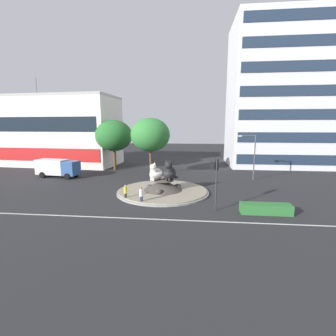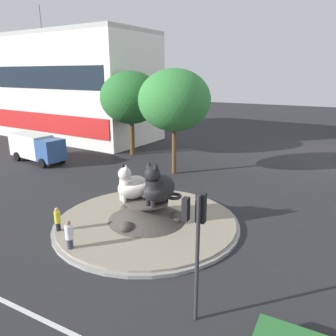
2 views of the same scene
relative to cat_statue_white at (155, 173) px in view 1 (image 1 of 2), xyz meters
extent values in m
plane|color=#28282B|center=(0.84, 0.24, -2.32)|extent=(160.00, 160.00, 0.00)
cube|color=silver|center=(0.84, -8.15, -2.31)|extent=(112.00, 0.20, 0.01)
cylinder|color=gray|center=(0.84, 0.24, -2.23)|extent=(10.77, 10.77, 0.18)
cylinder|color=gray|center=(0.84, 0.24, -2.08)|extent=(10.34, 10.34, 0.11)
cone|color=#423D38|center=(0.84, 0.24, -1.41)|extent=(4.56, 4.56, 1.23)
cylinder|color=#423D38|center=(0.84, 0.24, -0.86)|extent=(2.51, 2.51, 0.12)
ellipsoid|color=#423D38|center=(2.57, 0.75, -1.69)|extent=(0.82, 0.82, 0.66)
ellipsoid|color=#423D38|center=(0.90, 1.98, -1.74)|extent=(0.70, 0.63, 0.56)
ellipsoid|color=#423D38|center=(-0.80, 0.46, -1.74)|extent=(0.70, 0.68, 0.56)
ellipsoid|color=#423D38|center=(0.65, -1.61, -1.74)|extent=(0.72, 0.77, 0.57)
ellipsoid|color=silver|center=(0.04, 0.09, -0.11)|extent=(1.95, 2.23, 1.37)
cylinder|color=silver|center=(-0.14, -0.24, 0.04)|extent=(1.21, 1.21, 0.86)
sphere|color=silver|center=(-0.20, -0.36, 0.79)|extent=(0.75, 0.75, 0.75)
torus|color=silver|center=(0.68, 0.63, -0.66)|extent=(1.11, 1.11, 0.17)
cone|color=silver|center=(-0.02, -0.46, 1.23)|extent=(0.42, 0.42, 0.31)
cone|color=black|center=(-0.38, -0.26, 1.23)|extent=(0.42, 0.42, 0.31)
cylinder|color=silver|center=(-0.15, -0.58, -0.63)|extent=(0.24, 0.24, 0.34)
cylinder|color=silver|center=(-0.42, -0.44, -0.63)|extent=(0.24, 0.24, 0.34)
ellipsoid|color=black|center=(1.65, 0.34, -0.01)|extent=(1.74, 2.37, 1.57)
cylinder|color=black|center=(1.57, -0.08, 0.17)|extent=(1.19, 1.19, 0.98)
sphere|color=black|center=(1.54, -0.24, 1.02)|extent=(0.86, 0.86, 0.86)
torus|color=black|center=(2.15, 1.15, -0.64)|extent=(1.12, 1.12, 0.20)
cone|color=black|center=(1.77, -0.28, 1.53)|extent=(0.41, 0.41, 0.35)
cone|color=black|center=(1.31, -0.20, 1.53)|extent=(0.41, 0.41, 0.35)
cylinder|color=black|center=(1.68, -0.46, -0.60)|extent=(0.28, 0.28, 0.39)
cylinder|color=black|center=(1.33, -0.40, -0.60)|extent=(0.28, 0.28, 0.39)
cylinder|color=#2D2D33|center=(6.42, -5.53, 0.09)|extent=(0.14, 0.14, 4.81)
cube|color=black|center=(6.42, -5.31, 1.96)|extent=(0.33, 0.25, 1.05)
sphere|color=#360606|center=(6.41, -5.23, 2.28)|extent=(0.18, 0.18, 0.18)
sphere|color=orange|center=(6.41, -5.23, 1.96)|extent=(0.18, 0.18, 0.18)
sphere|color=black|center=(6.41, -5.23, 1.65)|extent=(0.18, 0.18, 0.18)
cube|color=black|center=(5.97, -5.54, 1.91)|extent=(0.21, 0.29, 0.80)
cube|color=silver|center=(-22.06, 19.08, 4.15)|extent=(22.94, 11.85, 12.94)
cube|color=red|center=(-22.42, 13.88, 0.27)|extent=(21.33, 1.62, 2.33)
cube|color=#19232D|center=(-22.42, 13.90, 5.71)|extent=(20.44, 1.52, 2.59)
cube|color=#B2B2AD|center=(-22.06, 19.08, 10.87)|extent=(22.94, 11.85, 0.50)
cylinder|color=#4C4C51|center=(-25.30, 17.51, 12.79)|extent=(0.10, 0.10, 3.33)
cube|color=silver|center=(21.02, 22.75, 11.17)|extent=(19.22, 12.85, 26.97)
cube|color=#233347|center=(21.03, 16.30, -0.39)|extent=(18.04, 0.14, 1.75)
cube|color=#233347|center=(21.03, 16.30, 3.46)|extent=(18.04, 0.14, 1.75)
cube|color=#233347|center=(21.03, 16.30, 7.32)|extent=(18.04, 0.14, 1.75)
cube|color=#233347|center=(21.03, 16.30, 11.17)|extent=(18.04, 0.14, 1.75)
cube|color=#233347|center=(21.03, 16.30, 15.02)|extent=(18.04, 0.14, 1.75)
cube|color=#233347|center=(21.03, 16.30, 18.88)|extent=(18.04, 0.14, 1.75)
cube|color=#233347|center=(21.03, 16.30, 22.73)|extent=(18.04, 0.14, 1.75)
cube|color=#2D7033|center=(10.81, -5.82, -1.87)|extent=(4.41, 1.20, 0.90)
cylinder|color=brown|center=(-9.47, 14.04, -0.56)|extent=(0.51, 0.51, 3.52)
ellipsoid|color=#286B2D|center=(-9.47, 14.04, 3.75)|extent=(6.36, 6.36, 5.41)
cylinder|color=brown|center=(-2.30, 9.93, -0.34)|extent=(0.37, 0.37, 3.95)
ellipsoid|color=#337F38|center=(-2.30, 9.93, 4.05)|extent=(6.06, 6.06, 5.15)
cylinder|color=#4C4C51|center=(13.02, 8.02, 0.94)|extent=(0.16, 0.16, 6.51)
cylinder|color=#4C4C51|center=(11.97, 8.17, 4.09)|extent=(2.12, 0.40, 0.10)
cube|color=silver|center=(10.91, 8.31, 3.99)|extent=(0.50, 0.24, 0.16)
cylinder|color=#33384C|center=(-0.78, -4.30, -1.91)|extent=(0.30, 0.30, 0.82)
cylinder|color=silver|center=(-0.78, -4.30, -1.14)|extent=(0.40, 0.40, 0.71)
sphere|color=#936B4C|center=(-0.78, -4.30, -0.67)|extent=(0.23, 0.23, 0.23)
cylinder|color=black|center=(-2.70, -3.21, -1.94)|extent=(0.24, 0.24, 0.76)
cylinder|color=yellow|center=(-2.70, -3.21, -1.23)|extent=(0.32, 0.32, 0.66)
sphere|color=tan|center=(-2.70, -3.21, -0.79)|extent=(0.22, 0.22, 0.22)
cube|color=#335693|center=(-13.86, 6.77, -0.83)|extent=(2.24, 2.39, 2.08)
cube|color=silver|center=(-17.09, 7.23, -0.75)|extent=(4.83, 2.76, 2.24)
cylinder|color=black|center=(-13.64, 7.82, -1.87)|extent=(0.93, 0.42, 0.90)
cylinder|color=black|center=(-13.94, 5.71, -1.87)|extent=(0.93, 0.42, 0.90)
cylinder|color=black|center=(-17.91, 8.43, -1.87)|extent=(0.93, 0.42, 0.90)
cylinder|color=black|center=(-18.21, 6.32, -1.87)|extent=(0.93, 0.42, 0.90)
camera|label=1|loc=(4.25, -27.14, 5.41)|focal=25.82mm
camera|label=2|loc=(10.11, -14.60, 6.26)|focal=34.78mm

